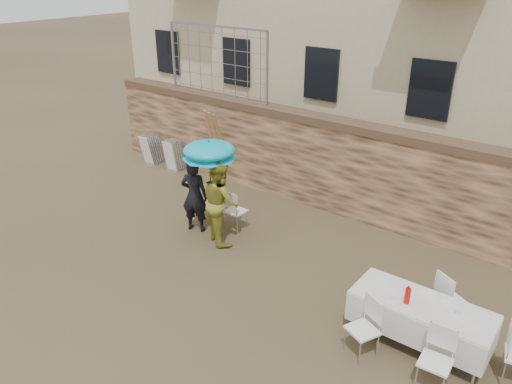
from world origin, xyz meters
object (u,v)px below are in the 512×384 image
Objects in this scene: man_suit at (195,196)px; banquet_table at (422,305)px; table_chair_front_left at (363,329)px; table_chair_back at (450,298)px; chair_stack_left at (156,147)px; chair_stack_right at (178,153)px; table_chair_front_right at (436,361)px; umbrella at (209,153)px; woman_dress at (220,202)px; couple_chair_right at (236,210)px; couple_chair_left at (212,201)px; soda_bottle at (407,296)px.

banquet_table is (5.31, -0.59, -0.10)m from man_suit.
table_chair_front_left is 1.74m from table_chair_back.
chair_stack_right is at bearing 0.00° from chair_stack_left.
chair_stack_left is at bearing -51.96° from man_suit.
umbrella is at bearing 161.97° from table_chair_front_right.
umbrella is (0.40, 0.10, 1.05)m from man_suit.
table_chair_front_left is (-0.60, -0.75, -0.25)m from banquet_table.
woman_dress is 0.87× the size of banquet_table.
man_suit is 0.96m from couple_chair_right.
soda_bottle reaches higher than couple_chair_left.
table_chair_front_right is at bearing -56.31° from banquet_table.
man_suit is 4.91m from table_chair_front_left.
couple_chair_right reaches higher than banquet_table.
man_suit is at bearing -165.96° from umbrella.
table_chair_front_left is (4.71, -1.34, -0.35)m from man_suit.
couple_chair_right is 5.45m from table_chair_front_right.
table_chair_back is at bearing 170.27° from couple_chair_left.
banquet_table is (4.56, -0.59, -0.18)m from woman_dress.
umbrella is 1.52m from couple_chair_left.
man_suit is at bearing -38.62° from chair_stack_right.
umbrella is 2.08× the size of couple_chair_left.
couple_chair_right is (-0.05, 0.55, -0.43)m from woman_dress.
table_chair_front_right is 1.04× the size of chair_stack_left.
table_chair_front_left is (4.31, -1.44, -1.40)m from umbrella.
banquet_table is at bearing -17.78° from chair_stack_left.
couple_chair_right is 1.00× the size of table_chair_front_right.
table_chair_front_left is 1.00× the size of table_chair_back.
chair_stack_right is (-8.05, 3.08, -0.45)m from soda_bottle.
soda_bottle reaches higher than table_chair_front_right.
couple_chair_right is at bearing -55.16° from woman_dress.
banquet_table is 9.62m from chair_stack_left.
umbrella is at bearing 169.93° from soda_bottle.
couple_chair_right is at bearing -162.36° from man_suit.
chair_stack_left is (-3.84, 2.35, -0.37)m from man_suit.
umbrella is at bearing -27.94° from chair_stack_left.
chair_stack_right is at bearing -2.83° from woman_dress.
chair_stack_left is at bearing 2.55° from woman_dress.
banquet_table is 0.99m from table_chair_front_left.
couple_chair_right is 4.06m from chair_stack_right.
soda_bottle is at bearing 163.98° from couple_chair_right.
man_suit reaches higher than table_chair_back.
table_chair_front_left reaches higher than chair_stack_left.
umbrella is 5.77m from table_chair_front_right.
soda_bottle is at bearing -159.94° from woman_dress.
soda_bottle is 0.28× the size of chair_stack_left.
soda_bottle is at bearing -143.13° from banquet_table.
man_suit is 1.13m from umbrella.
chair_stack_right is (-3.34, 2.25, -1.42)m from umbrella.
man_suit is 1.74× the size of table_chair_back.
man_suit is 1.74× the size of table_chair_front_left.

